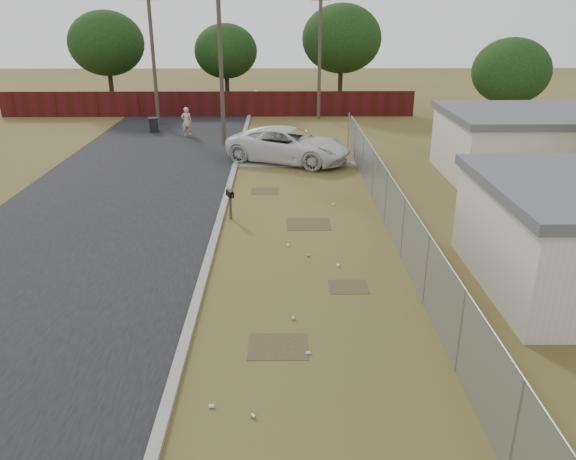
{
  "coord_description": "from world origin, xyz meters",
  "views": [
    {
      "loc": [
        -0.71,
        -16.23,
        7.42
      ],
      "look_at": [
        -0.5,
        -0.33,
        1.1
      ],
      "focal_mm": 35.0,
      "sensor_mm": 36.0,
      "label": 1
    }
  ],
  "objects_px": {
    "mailbox": "(230,196)",
    "pedestrian": "(187,122)",
    "pickup_truck": "(289,145)",
    "trash_bin": "(154,125)"
  },
  "relations": [
    {
      "from": "mailbox",
      "to": "pedestrian",
      "type": "xyz_separation_m",
      "value": [
        -3.91,
        14.85,
        -0.03
      ]
    },
    {
      "from": "mailbox",
      "to": "pickup_truck",
      "type": "height_order",
      "value": "pickup_truck"
    },
    {
      "from": "mailbox",
      "to": "trash_bin",
      "type": "xyz_separation_m",
      "value": [
        -6.2,
        15.96,
        -0.44
      ]
    },
    {
      "from": "mailbox",
      "to": "trash_bin",
      "type": "relative_size",
      "value": 1.26
    },
    {
      "from": "pickup_truck",
      "to": "pedestrian",
      "type": "relative_size",
      "value": 3.58
    },
    {
      "from": "mailbox",
      "to": "pedestrian",
      "type": "bearing_deg",
      "value": 104.76
    },
    {
      "from": "pedestrian",
      "to": "trash_bin",
      "type": "bearing_deg",
      "value": -39.47
    },
    {
      "from": "pedestrian",
      "to": "trash_bin",
      "type": "relative_size",
      "value": 1.92
    },
    {
      "from": "pedestrian",
      "to": "mailbox",
      "type": "bearing_deg",
      "value": 91.14
    },
    {
      "from": "mailbox",
      "to": "pickup_truck",
      "type": "relative_size",
      "value": 0.18
    }
  ]
}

